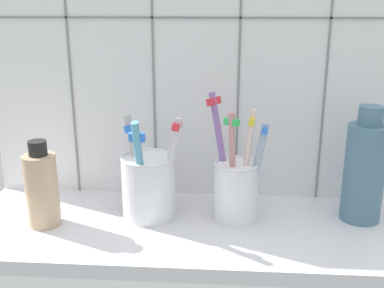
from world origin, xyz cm
name	(u,v)px	position (x,y,z in cm)	size (l,w,h in cm)	color
counter_slab	(191,231)	(0.00, 0.00, 1.00)	(64.00, 22.00, 2.00)	silver
tile_wall_back	(196,66)	(0.00, 12.00, 22.50)	(64.00, 2.20, 45.00)	white
toothbrush_cup_left	(149,184)	(-6.18, 2.56, 6.99)	(8.98, 9.02, 15.36)	white
toothbrush_cup_right	(236,185)	(6.24, 2.65, 7.07)	(8.74, 6.87, 17.95)	white
ceramic_vase	(364,170)	(24.04, 3.77, 9.47)	(5.57, 5.57, 16.56)	slate
soap_bottle	(42,188)	(-20.45, -1.05, 7.44)	(4.51, 4.51, 12.19)	tan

